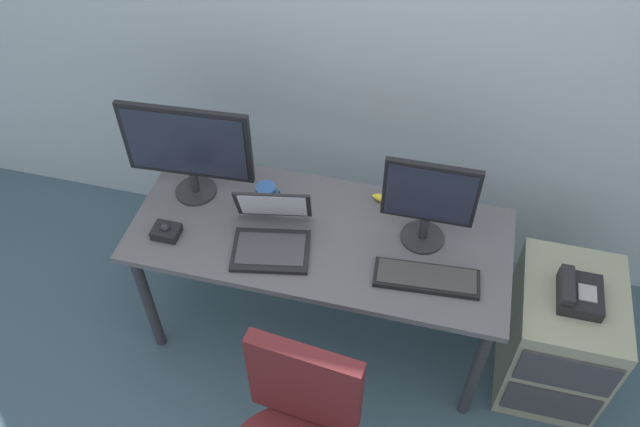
{
  "coord_description": "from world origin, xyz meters",
  "views": [
    {
      "loc": [
        0.42,
        -1.7,
        2.73
      ],
      "look_at": [
        0.0,
        0.0,
        0.82
      ],
      "focal_mm": 36.23,
      "sensor_mm": 36.0,
      "label": 1
    }
  ],
  "objects": [
    {
      "name": "ground_plane",
      "position": [
        0.0,
        0.0,
        0.0
      ],
      "size": [
        8.0,
        8.0,
        0.0
      ],
      "primitive_type": "plane",
      "color": "#374F5C"
    },
    {
      "name": "desk",
      "position": [
        0.0,
        0.0,
        0.63
      ],
      "size": [
        1.58,
        0.66,
        0.7
      ],
      "color": "#515054",
      "rests_on": "ground"
    },
    {
      "name": "file_cabinet",
      "position": [
        1.06,
        0.01,
        0.3
      ],
      "size": [
        0.42,
        0.53,
        0.61
      ],
      "color": "gray",
      "rests_on": "ground"
    },
    {
      "name": "desk_phone",
      "position": [
        1.06,
        -0.01,
        0.64
      ],
      "size": [
        0.17,
        0.2,
        0.09
      ],
      "color": "black",
      "rests_on": "file_cabinet"
    },
    {
      "name": "monitor_main",
      "position": [
        -0.59,
        0.1,
        0.97
      ],
      "size": [
        0.55,
        0.18,
        0.46
      ],
      "color": "#262628",
      "rests_on": "desk"
    },
    {
      "name": "monitor_side",
      "position": [
        0.42,
        0.07,
        0.93
      ],
      "size": [
        0.37,
        0.18,
        0.41
      ],
      "color": "#262628",
      "rests_on": "desk"
    },
    {
      "name": "keyboard",
      "position": [
        0.46,
        -0.14,
        0.72
      ],
      "size": [
        0.42,
        0.17,
        0.03
      ],
      "color": "black",
      "rests_on": "desk"
    },
    {
      "name": "laptop",
      "position": [
        -0.18,
        -0.09,
        0.75
      ],
      "size": [
        0.36,
        0.36,
        0.23
      ],
      "color": "black",
      "rests_on": "desk"
    },
    {
      "name": "trackball_mouse",
      "position": [
        -0.61,
        -0.16,
        0.73
      ],
      "size": [
        0.11,
        0.09,
        0.07
      ],
      "color": "black",
      "rests_on": "desk"
    },
    {
      "name": "coffee_mug",
      "position": [
        -0.26,
        0.09,
        0.76
      ],
      "size": [
        0.1,
        0.09,
        0.12
      ],
      "color": "#2C5293",
      "rests_on": "desk"
    },
    {
      "name": "banana",
      "position": [
        0.27,
        0.23,
        0.72
      ],
      "size": [
        0.19,
        0.07,
        0.04
      ],
      "primitive_type": "ellipsoid",
      "rotation": [
        0.0,
        0.0,
        2.99
      ],
      "color": "yellow",
      "rests_on": "desk"
    }
  ]
}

